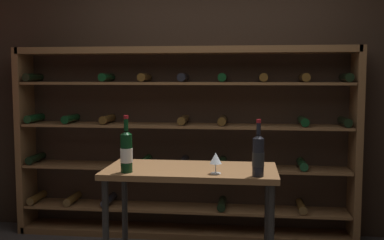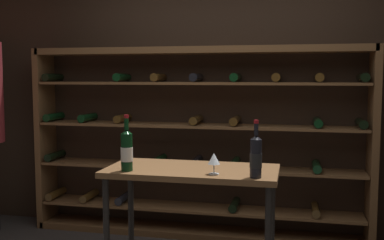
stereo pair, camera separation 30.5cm
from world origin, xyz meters
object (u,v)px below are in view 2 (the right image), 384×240
at_px(wine_rack, 195,142).
at_px(tasting_table, 192,183).
at_px(wine_bottle_gold_foil, 256,156).
at_px(wine_bottle_red_label, 127,150).
at_px(wine_glass_stemmed_left, 214,160).

height_order(wine_rack, tasting_table, wine_rack).
bearing_deg(wine_rack, wine_bottle_gold_foil, -63.10).
bearing_deg(wine_bottle_red_label, wine_glass_stemmed_left, 1.87).
distance_m(wine_rack, wine_glass_stemmed_left, 1.33).
bearing_deg(tasting_table, wine_bottle_red_label, -155.39).
height_order(wine_rack, wine_glass_stemmed_left, wine_rack).
distance_m(wine_bottle_gold_foil, wine_glass_stemmed_left, 0.28).
xyz_separation_m(tasting_table, wine_bottle_red_label, (-0.41, -0.19, 0.24)).
distance_m(tasting_table, wine_glass_stemmed_left, 0.32).
xyz_separation_m(wine_bottle_gold_foil, wine_glass_stemmed_left, (-0.27, 0.04, -0.04)).
height_order(wine_rack, wine_bottle_red_label, wine_rack).
bearing_deg(wine_glass_stemmed_left, tasting_table, 137.53).
relative_size(wine_bottle_red_label, wine_glass_stemmed_left, 2.72).
relative_size(tasting_table, wine_bottle_red_label, 3.12).
bearing_deg(wine_bottle_red_label, wine_bottle_gold_foil, -1.54).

